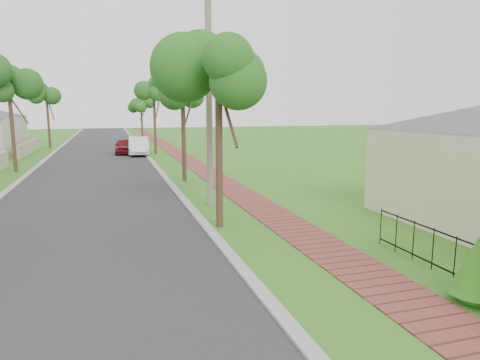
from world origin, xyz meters
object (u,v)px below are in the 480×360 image
parked_car_white (139,146)px  near_tree (219,82)px  utility_pole (209,92)px  parked_car_red (124,146)px

parked_car_white → near_tree: 22.77m
near_tree → utility_pole: size_ratio=0.66×
utility_pole → parked_car_red: bearing=96.9°
near_tree → parked_car_red: bearing=95.0°
parked_car_white → near_tree: size_ratio=0.78×
parked_car_red → utility_pole: bearing=-81.9°
parked_car_red → near_tree: 24.11m
parked_car_red → utility_pole: size_ratio=0.43×
parked_car_red → utility_pole: (2.50, -20.62, 3.69)m
parked_car_red → parked_car_white: size_ratio=0.85×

